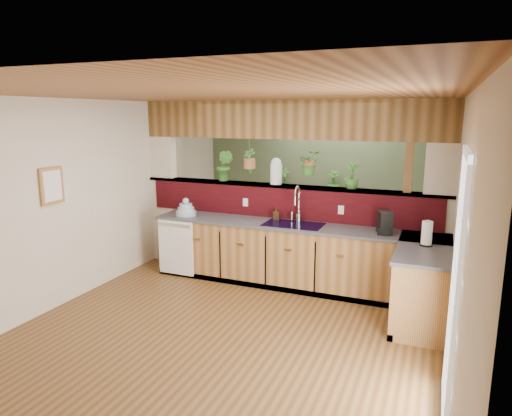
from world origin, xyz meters
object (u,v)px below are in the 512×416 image
at_px(coffee_maker, 384,223).
at_px(glass_jar, 276,171).
at_px(faucet, 297,203).
at_px(soap_dispenser, 276,213).
at_px(dish_stack, 186,210).
at_px(paper_towel, 427,234).
at_px(shelving_console, 311,217).

relative_size(coffee_maker, glass_jar, 0.75).
xyz_separation_m(faucet, soap_dispenser, (-0.32, 0.03, -0.19)).
bearing_deg(coffee_maker, dish_stack, 160.33).
height_order(paper_towel, shelving_console, paper_towel).
height_order(soap_dispenser, paper_towel, paper_towel).
xyz_separation_m(coffee_maker, paper_towel, (0.52, -0.38, 0.01)).
bearing_deg(paper_towel, glass_jar, 159.99).
relative_size(paper_towel, shelving_console, 0.22).
relative_size(faucet, shelving_console, 0.37).
bearing_deg(faucet, coffee_maker, -8.49).
bearing_deg(shelving_console, dish_stack, -96.48).
height_order(soap_dispenser, glass_jar, glass_jar).
relative_size(dish_stack, paper_towel, 0.98).
bearing_deg(shelving_console, coffee_maker, -32.51).
bearing_deg(glass_jar, paper_towel, -20.01).
height_order(soap_dispenser, shelving_console, soap_dispenser).
height_order(faucet, coffee_maker, faucet).
xyz_separation_m(dish_stack, soap_dispenser, (1.36, 0.25, 0.01)).
bearing_deg(paper_towel, coffee_maker, 144.30).
height_order(soap_dispenser, coffee_maker, coffee_maker).
distance_m(glass_jar, shelving_console, 2.19).
bearing_deg(faucet, glass_jar, 150.96).
bearing_deg(soap_dispenser, faucet, -5.20).
bearing_deg(dish_stack, soap_dispenser, 10.23).
height_order(faucet, shelving_console, faucet).
height_order(faucet, dish_stack, faucet).
xyz_separation_m(dish_stack, coffee_maker, (2.91, 0.03, 0.05)).
height_order(dish_stack, shelving_console, dish_stack).
distance_m(dish_stack, glass_jar, 1.48).
bearing_deg(soap_dispenser, glass_jar, 112.37).
bearing_deg(soap_dispenser, coffee_maker, -7.80).
bearing_deg(shelving_console, glass_jar, -68.07).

